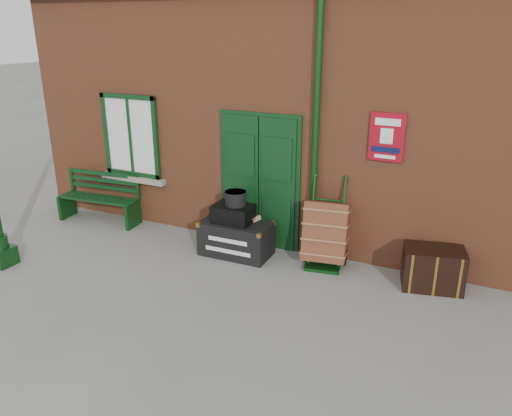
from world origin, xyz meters
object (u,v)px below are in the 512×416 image
Objects in this scene: bench at (101,196)px; houdini_trunk at (236,238)px; dark_trunk at (433,268)px; porter_trolley at (326,232)px.

bench reaches higher than houdini_trunk.
dark_trunk reaches higher than houdini_trunk.
bench is 3.06m from houdini_trunk.
porter_trolley is (1.42, 0.29, 0.25)m from houdini_trunk.
houdini_trunk is 1.37× the size of dark_trunk.
dark_trunk is at bearing -5.57° from bench.
houdini_trunk is 3.05m from dark_trunk.
dark_trunk is (3.04, 0.24, 0.02)m from houdini_trunk.
dark_trunk is at bearing 3.09° from houdini_trunk.
porter_trolley is 1.64m from dark_trunk.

